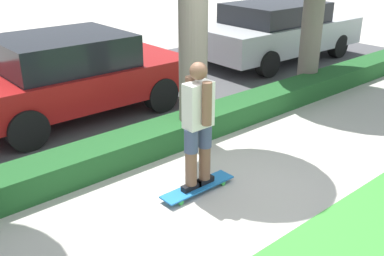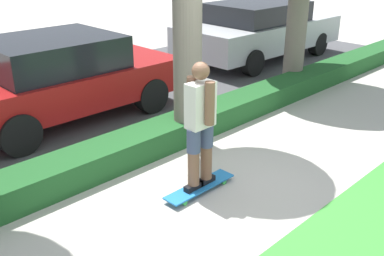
% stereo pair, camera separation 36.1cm
% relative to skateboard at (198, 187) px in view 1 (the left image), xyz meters
% --- Properties ---
extents(ground_plane, '(60.00, 60.00, 0.00)m').
position_rel_skateboard_xyz_m(ground_plane, '(0.30, -0.28, -0.07)').
color(ground_plane, '#ADA89E').
extents(street_asphalt, '(18.40, 5.00, 0.01)m').
position_rel_skateboard_xyz_m(street_asphalt, '(0.30, 3.92, -0.06)').
color(street_asphalt, '#474749').
rests_on(street_asphalt, ground_plane).
extents(hedge_row, '(18.40, 0.60, 0.37)m').
position_rel_skateboard_xyz_m(hedge_row, '(0.30, 1.32, 0.12)').
color(hedge_row, '#1E5123').
rests_on(hedge_row, ground_plane).
extents(skateboard, '(1.03, 0.24, 0.08)m').
position_rel_skateboard_xyz_m(skateboard, '(0.00, 0.00, 0.00)').
color(skateboard, '#1E6BAD').
rests_on(skateboard, ground_plane).
extents(skater_person, '(0.48, 0.40, 1.58)m').
position_rel_skateboard_xyz_m(skater_person, '(0.00, -0.00, 0.85)').
color(skater_person, black).
rests_on(skater_person, skateboard).
extents(parked_car_middle, '(4.03, 2.06, 1.43)m').
position_rel_skateboard_xyz_m(parked_car_middle, '(0.12, 3.49, 0.68)').
color(parked_car_middle, maroon).
rests_on(parked_car_middle, ground_plane).
extents(parked_car_rear, '(4.65, 2.09, 1.46)m').
position_rel_skateboard_xyz_m(parked_car_rear, '(5.97, 3.67, 0.70)').
color(parked_car_rear, '#B7B7BC').
rests_on(parked_car_rear, ground_plane).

